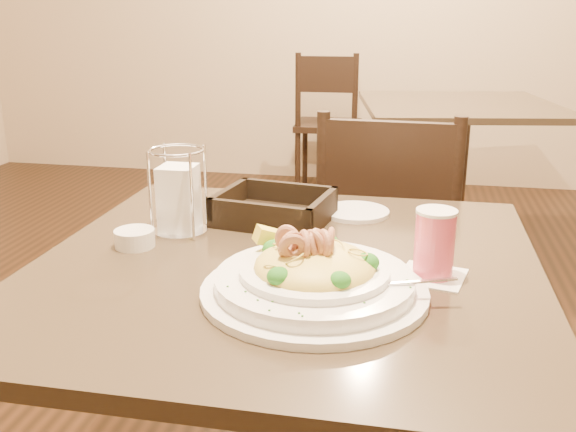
% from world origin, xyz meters
% --- Properties ---
extents(main_table, '(0.90, 0.90, 0.76)m').
position_xyz_m(main_table, '(0.00, 0.00, 0.52)').
color(main_table, black).
rests_on(main_table, ground).
extents(background_table, '(1.04, 1.04, 0.76)m').
position_xyz_m(background_table, '(0.42, 2.14, 0.52)').
color(background_table, black).
rests_on(background_table, ground).
extents(dining_chair_near, '(0.44, 0.44, 0.93)m').
position_xyz_m(dining_chair_near, '(0.16, 0.78, 0.50)').
color(dining_chair_near, black).
rests_on(dining_chair_near, ground).
extents(dining_chair_far, '(0.43, 0.43, 0.93)m').
position_xyz_m(dining_chair_far, '(-0.34, 3.11, 0.50)').
color(dining_chair_far, black).
rests_on(dining_chair_far, ground).
extents(pasta_bowl, '(0.40, 0.36, 0.12)m').
position_xyz_m(pasta_bowl, '(0.07, -0.13, 0.79)').
color(pasta_bowl, white).
rests_on(pasta_bowl, main_table).
extents(drink_glass, '(0.13, 0.13, 0.12)m').
position_xyz_m(drink_glass, '(0.26, -0.02, 0.82)').
color(drink_glass, white).
rests_on(drink_glass, main_table).
extents(bread_basket, '(0.26, 0.22, 0.06)m').
position_xyz_m(bread_basket, '(-0.07, 0.22, 0.78)').
color(bread_basket, black).
rests_on(bread_basket, main_table).
extents(napkin_caddy, '(0.11, 0.11, 0.18)m').
position_xyz_m(napkin_caddy, '(-0.24, 0.12, 0.83)').
color(napkin_caddy, silver).
rests_on(napkin_caddy, main_table).
extents(side_plate, '(0.16, 0.16, 0.01)m').
position_xyz_m(side_plate, '(0.10, 0.30, 0.76)').
color(side_plate, white).
rests_on(side_plate, main_table).
extents(butter_ramekin, '(0.08, 0.08, 0.03)m').
position_xyz_m(butter_ramekin, '(-0.30, 0.02, 0.78)').
color(butter_ramekin, white).
rests_on(butter_ramekin, main_table).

